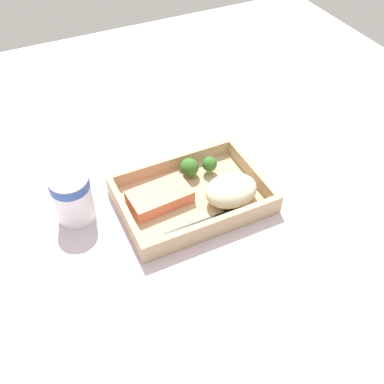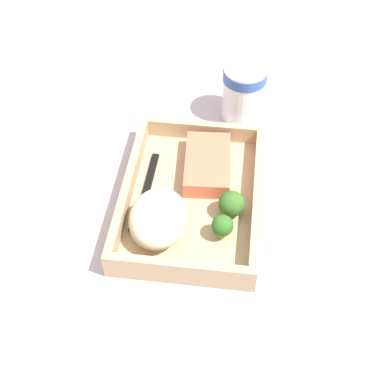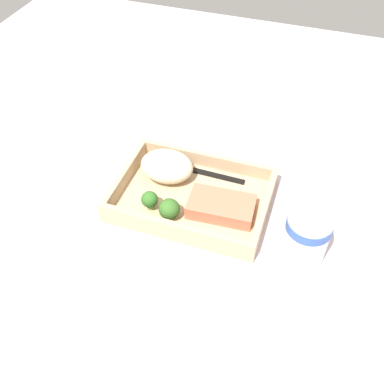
# 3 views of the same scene
# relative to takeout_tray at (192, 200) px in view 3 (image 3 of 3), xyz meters

# --- Properties ---
(ground_plane) EXTENTS (1.60, 1.60, 0.02)m
(ground_plane) POSITION_rel_takeout_tray_xyz_m (0.00, 0.00, -0.02)
(ground_plane) COLOR #BEAEBB
(takeout_tray) EXTENTS (0.29, 0.20, 0.01)m
(takeout_tray) POSITION_rel_takeout_tray_xyz_m (0.00, 0.00, 0.00)
(takeout_tray) COLOR tan
(takeout_tray) RESTS_ON ground_plane
(tray_rim) EXTENTS (0.29, 0.20, 0.03)m
(tray_rim) POSITION_rel_takeout_tray_xyz_m (0.00, 0.00, 0.02)
(tray_rim) COLOR tan
(tray_rim) RESTS_ON takeout_tray
(salmon_fillet) EXTENTS (0.12, 0.08, 0.03)m
(salmon_fillet) POSITION_rel_takeout_tray_xyz_m (-0.06, 0.02, 0.02)
(salmon_fillet) COLOR #DC6B4E
(salmon_fillet) RESTS_ON takeout_tray
(mashed_potatoes) EXTENTS (0.10, 0.08, 0.05)m
(mashed_potatoes) POSITION_rel_takeout_tray_xyz_m (0.06, -0.04, 0.03)
(mashed_potatoes) COLOR beige
(mashed_potatoes) RESTS_ON takeout_tray
(broccoli_floret_1) EXTENTS (0.03, 0.03, 0.04)m
(broccoli_floret_1) POSITION_rel_takeout_tray_xyz_m (0.06, 0.05, 0.03)
(broccoli_floret_1) COLOR #80A25A
(broccoli_floret_1) RESTS_ON takeout_tray
(broccoli_floret_2) EXTENTS (0.04, 0.04, 0.04)m
(broccoli_floret_2) POSITION_rel_takeout_tray_xyz_m (0.02, 0.06, 0.03)
(broccoli_floret_2) COLOR #88AF60
(broccoli_floret_2) RESTS_ON takeout_tray
(fork) EXTENTS (0.16, 0.02, 0.00)m
(fork) POSITION_rel_takeout_tray_xyz_m (0.01, -0.07, 0.01)
(fork) COLOR black
(fork) RESTS_ON takeout_tray
(paper_cup) EXTENTS (0.07, 0.07, 0.10)m
(paper_cup) POSITION_rel_takeout_tray_xyz_m (-0.22, 0.06, 0.05)
(paper_cup) COLOR white
(paper_cup) RESTS_ON ground_plane
(receipt_slip) EXTENTS (0.10, 0.14, 0.00)m
(receipt_slip) POSITION_rel_takeout_tray_xyz_m (0.09, -0.22, -0.00)
(receipt_slip) COLOR white
(receipt_slip) RESTS_ON ground_plane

